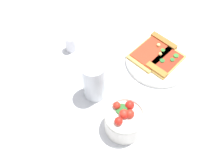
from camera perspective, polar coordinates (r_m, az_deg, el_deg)
The scene contains 7 objects.
ground_plane at distance 0.94m, azimuth 6.66°, elevation 0.90°, with size 2.40×2.40×0.00m, color silver.
plate at distance 0.96m, azimuth 9.28°, elevation 2.90°, with size 0.22×0.22×0.01m, color white.
pizza_slice_near at distance 0.97m, azimuth 8.32°, elevation 4.78°, with size 0.13×0.17×0.02m.
pizza_slice_far at distance 0.94m, azimuth 10.30°, elevation 2.22°, with size 0.10×0.14×0.01m.
salad_bowl at distance 0.79m, azimuth 2.52°, elevation -8.94°, with size 0.11×0.11×0.08m.
soda_glass at distance 0.83m, azimuth -3.54°, elevation -1.17°, with size 0.07×0.07×0.13m.
pepper_shaker at distance 0.97m, azimuth -8.23°, elevation 6.28°, with size 0.03×0.03×0.07m.
Camera 1 is at (-0.18, 0.55, 0.74)m, focal length 46.30 mm.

